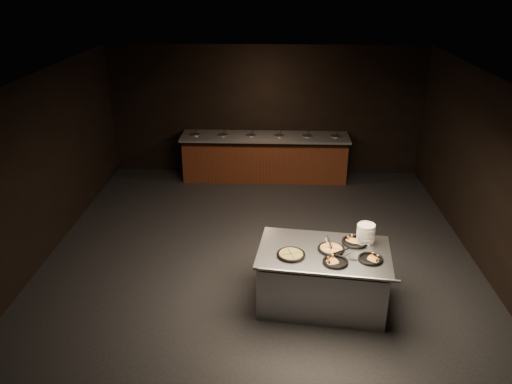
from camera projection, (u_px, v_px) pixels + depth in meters
room at (260, 179)px, 7.54m from camera, size 7.02×8.02×2.92m
salad_bar at (265, 160)px, 11.20m from camera, size 3.70×0.83×1.18m
serving_counter at (322, 278)px, 6.95m from camera, size 1.90×1.35×0.85m
plate_stack at (366, 234)px, 6.92m from camera, size 0.25×0.25×0.28m
pan_veggie_whole at (291, 254)px, 6.65m from camera, size 0.39×0.39×0.04m
pan_cheese_whole at (331, 249)px, 6.79m from camera, size 0.37×0.37×0.04m
pan_cheese_slices_a at (355, 242)px, 6.96m from camera, size 0.37×0.37×0.04m
pan_cheese_slices_b at (335, 262)px, 6.48m from camera, size 0.34×0.34×0.04m
pan_veggie_slices at (371, 259)px, 6.55m from camera, size 0.33×0.33×0.04m
server_left at (328, 241)px, 6.86m from camera, size 0.15×0.29×0.15m
server_right at (345, 253)px, 6.57m from camera, size 0.32×0.11×0.15m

